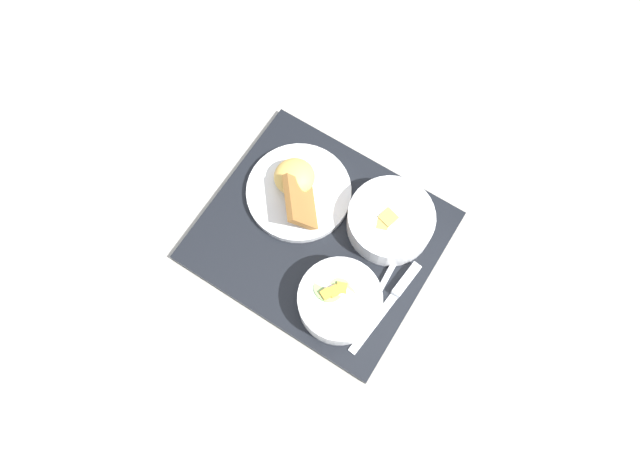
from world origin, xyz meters
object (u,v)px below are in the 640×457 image
Objects in this scene: plate_main at (298,189)px; spoon at (378,293)px; bowl_salad at (340,300)px; knife at (399,290)px; bowl_soup at (390,220)px.

spoon is at bearing 167.94° from plate_main.
bowl_salad is 0.20m from plate_main.
plate_main is 1.29× the size of spoon.
knife is at bearing -125.94° from bowl_salad.
knife reaches higher than spoon.
bowl_salad is at bearing 98.85° from bowl_soup.
bowl_soup is (0.02, -0.15, -0.00)m from bowl_salad.
bowl_soup is at bearing -160.11° from plate_main.
bowl_soup is at bearing -136.10° from knife.
bowl_salad is 0.93× the size of bowl_soup.
bowl_salad is 0.73× the size of plate_main.
bowl_soup is 0.11m from knife.
plate_main is at bearing 19.89° from bowl_soup.
plate_main is (0.15, 0.06, -0.01)m from bowl_soup.
knife is 1.28× the size of spoon.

